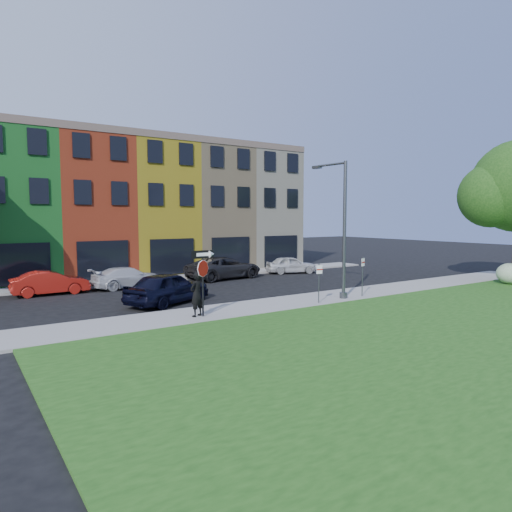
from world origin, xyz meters
TOP-DOWN VIEW (x-y plane):
  - ground at (0.00, 0.00)m, footprint 120.00×120.00m
  - sidewalk_near at (2.00, 3.00)m, footprint 40.00×3.00m
  - sidewalk_far at (-3.00, 15.00)m, footprint 40.00×2.40m
  - rowhouse_block at (-2.50, 21.18)m, footprint 30.00×10.12m
  - stop_sign at (-4.59, 2.38)m, footprint 1.05×0.12m
  - man at (-4.83, 2.54)m, footprint 1.05×0.98m
  - sedan_near at (-4.47, 6.48)m, footprint 5.64×6.32m
  - parked_car_red at (-8.93, 12.76)m, footprint 1.45×4.13m
  - parked_car_silver at (-4.45, 12.71)m, footprint 2.56×4.80m
  - parked_car_dark at (2.60, 13.09)m, footprint 4.03×6.29m
  - parked_car_white at (8.54, 12.91)m, footprint 4.08×4.93m
  - street_lamp at (3.60, 2.44)m, footprint 0.44×2.58m
  - parking_sign_a at (1.59, 1.89)m, footprint 0.32×0.12m
  - parking_sign_b at (4.89, 2.07)m, footprint 0.31×0.13m
  - shrub at (16.23, 0.05)m, footprint 1.57×1.57m

SIDE VIEW (x-z plane):
  - ground at x=0.00m, z-range 0.00..0.00m
  - sidewalk_near at x=2.00m, z-range 0.00..0.12m
  - sidewalk_far at x=-3.00m, z-range 0.00..0.12m
  - parked_car_silver at x=-4.45m, z-range 0.00..1.31m
  - parked_car_white at x=8.54m, z-range 0.00..1.34m
  - parked_car_red at x=-8.93m, z-range 0.00..1.36m
  - shrub at x=16.23m, z-range 0.10..1.43m
  - parked_car_dark at x=2.60m, z-range 0.00..1.57m
  - sedan_near at x=-4.47m, z-range 0.00..1.65m
  - man at x=-4.83m, z-range 0.12..2.05m
  - parking_sign_a at x=1.59m, z-range 0.38..2.34m
  - parking_sign_b at x=4.89m, z-range 0.39..2.53m
  - stop_sign at x=-4.59m, z-range 0.73..3.59m
  - street_lamp at x=3.60m, z-range 0.15..7.32m
  - rowhouse_block at x=-2.50m, z-range -0.01..9.99m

